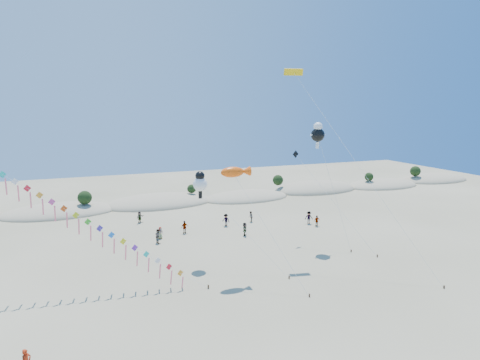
# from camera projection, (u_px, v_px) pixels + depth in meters

# --- Properties ---
(ground) EXTENTS (160.00, 160.00, 0.00)m
(ground) POSITION_uv_depth(u_px,v_px,m) (267.00, 342.00, 28.74)
(ground) COLOR #83795B
(ground) RESTS_ON ground
(dune_ridge) EXTENTS (145.30, 11.49, 5.57)m
(dune_ridge) POSITION_uv_depth(u_px,v_px,m) (165.00, 203.00, 70.58)
(dune_ridge) COLOR tan
(dune_ridge) RESTS_ON ground
(kite_train) EXTENTS (28.02, 10.13, 18.60)m
(kite_train) POSITION_uv_depth(u_px,v_px,m) (29.00, 190.00, 35.28)
(kite_train) COLOR #3F2D1E
(kite_train) RESTS_ON ground
(fish_kite) EXTENTS (5.84, 7.88, 10.97)m
(fish_kite) POSITION_uv_depth(u_px,v_px,m) (236.00, 172.00, 38.98)
(fish_kite) COLOR #3F2D1E
(fish_kite) RESTS_ON ground
(cartoon_kite_low) EXTENTS (7.61, 8.39, 10.01)m
(cartoon_kite_low) POSITION_uv_depth(u_px,v_px,m) (200.00, 183.00, 42.43)
(cartoon_kite_low) COLOR #3F2D1E
(cartoon_kite_low) RESTS_ON ground
(cartoon_kite_high) EXTENTS (3.18, 5.55, 14.92)m
(cartoon_kite_high) POSITION_uv_depth(u_px,v_px,m) (318.00, 133.00, 47.89)
(cartoon_kite_high) COLOR #3F2D1E
(cartoon_kite_high) RESTS_ON ground
(parafoil_kite) EXTENTS (9.38, 15.49, 20.90)m
(parafoil_kite) POSITION_uv_depth(u_px,v_px,m) (297.00, 77.00, 44.36)
(parafoil_kite) COLOR #3F2D1E
(parafoil_kite) RESTS_ON ground
(dark_kite) EXTENTS (5.84, 10.02, 11.35)m
(dark_kite) POSITION_uv_depth(u_px,v_px,m) (317.00, 181.00, 48.91)
(dark_kite) COLOR #3F2D1E
(dark_kite) RESTS_ON ground
(beachgoers) EXTENTS (24.46, 12.61, 1.83)m
(beachgoers) POSITION_uv_depth(u_px,v_px,m) (224.00, 223.00, 55.45)
(beachgoers) COLOR slate
(beachgoers) RESTS_ON ground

